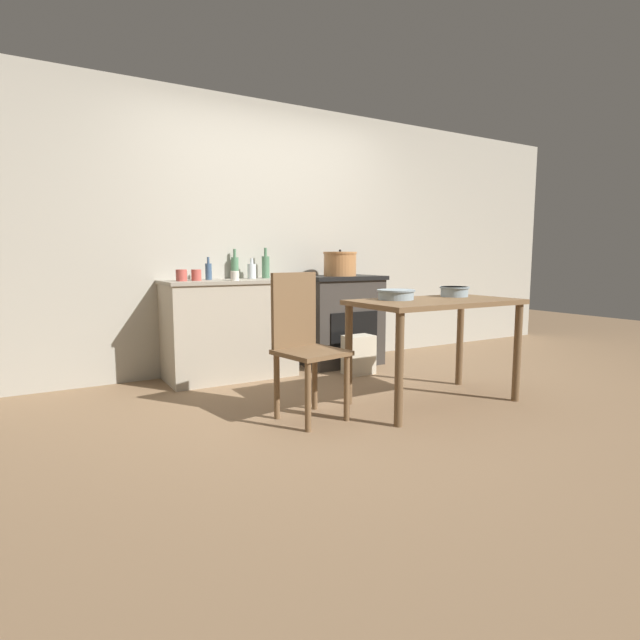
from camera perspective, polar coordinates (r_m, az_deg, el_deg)
The scene contains 17 objects.
ground_plane at distance 3.73m, azimuth 4.14°, elevation -9.63°, with size 14.00×14.00×0.00m, color #896B4C.
wall_back at distance 4.96m, azimuth -6.32°, elevation 9.41°, with size 8.00×0.07×2.55m.
counter_cabinet at distance 4.54m, azimuth -10.28°, elevation -1.00°, with size 1.15×0.56×0.88m.
stove at distance 5.04m, azimuth 2.20°, elevation 0.02°, with size 0.81×0.58×0.90m.
work_table at distance 3.75m, azimuth 13.01°, elevation 0.59°, with size 1.23×0.67×0.77m.
chair at distance 3.33m, azimuth -1.83°, elevation -2.51°, with size 0.46×0.46×0.98m.
flour_sack at distance 4.65m, azimuth 4.43°, elevation -3.97°, with size 0.27×0.19×0.36m, color beige.
stock_pot at distance 4.92m, azimuth 2.30°, elevation 6.43°, with size 0.33×0.33×0.26m.
mixing_bowl_large at distance 3.68m, azimuth 8.68°, elevation 2.96°, with size 0.28×0.28×0.07m.
mixing_bowl_small at distance 4.06m, azimuth 15.11°, elevation 3.22°, with size 0.23×0.23×0.08m.
bottle_far_left at distance 4.80m, azimuth -6.23°, elevation 6.10°, with size 0.07×0.07×0.29m.
bottle_left at distance 4.74m, azimuth -9.70°, elevation 5.97°, with size 0.07×0.07×0.27m.
bottle_mid_left at distance 4.73m, azimuth -7.81°, elevation 5.60°, with size 0.08×0.08×0.19m.
bottle_center_left at distance 4.53m, azimuth -12.63°, elevation 5.48°, with size 0.06×0.06×0.20m.
cup_center at distance 4.32m, azimuth -9.71°, elevation 4.99°, with size 0.07×0.07×0.08m, color silver.
cup_center_right at distance 4.37m, azimuth -13.95°, elevation 5.00°, with size 0.08×0.08×0.10m, color #B74C42.
cup_mid_right at distance 4.32m, azimuth -15.55°, elevation 4.94°, with size 0.09×0.09×0.10m, color #B74C42.
Camera 1 is at (-2.04, -2.93, 1.07)m, focal length 28.00 mm.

